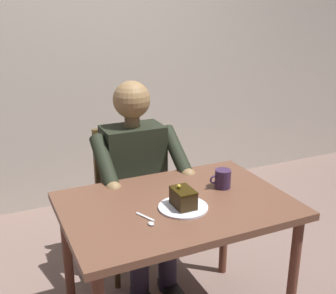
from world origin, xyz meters
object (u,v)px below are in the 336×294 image
object	(u,v)px
seated_person	(138,180)
dessert_spoon	(148,220)
chair	(129,191)
dining_table	(177,219)
cake_slice	(183,198)
coffee_cup	(223,178)

from	to	relation	value
seated_person	dessert_spoon	xyz separation A→B (m)	(0.19, 0.64, 0.09)
dessert_spoon	chair	bearing A→B (deg)	-103.45
dining_table	dessert_spoon	size ratio (longest dim) A/B	7.74
dessert_spoon	dining_table	bearing A→B (deg)	-149.36
dining_table	cake_slice	bearing A→B (deg)	89.18
seated_person	chair	bearing A→B (deg)	-90.00
dining_table	coffee_cup	xyz separation A→B (m)	(-0.29, -0.06, 0.14)
coffee_cup	dessert_spoon	bearing A→B (deg)	19.42
coffee_cup	dessert_spoon	distance (m)	0.52
cake_slice	dessert_spoon	xyz separation A→B (m)	(0.19, 0.05, -0.05)
dining_table	chair	distance (m)	0.72
coffee_cup	dining_table	bearing A→B (deg)	10.80
chair	dessert_spoon	xyz separation A→B (m)	(0.19, 0.82, 0.24)
dining_table	dessert_spoon	xyz separation A→B (m)	(0.19, 0.12, 0.09)
seated_person	dessert_spoon	bearing A→B (deg)	73.11
seated_person	coffee_cup	world-z (taller)	seated_person
dining_table	dessert_spoon	distance (m)	0.24
dining_table	dessert_spoon	bearing A→B (deg)	30.64
seated_person	dessert_spoon	distance (m)	0.68
coffee_cup	cake_slice	bearing A→B (deg)	23.13
seated_person	cake_slice	world-z (taller)	seated_person
dining_table	coffee_cup	size ratio (longest dim) A/B	9.24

